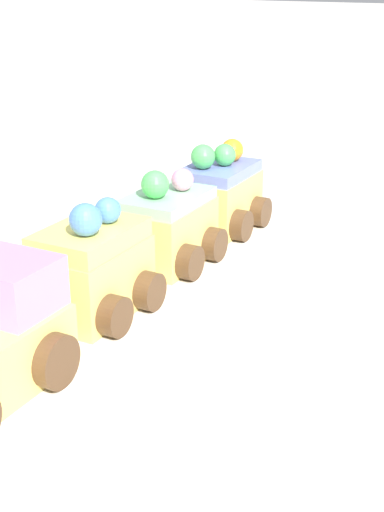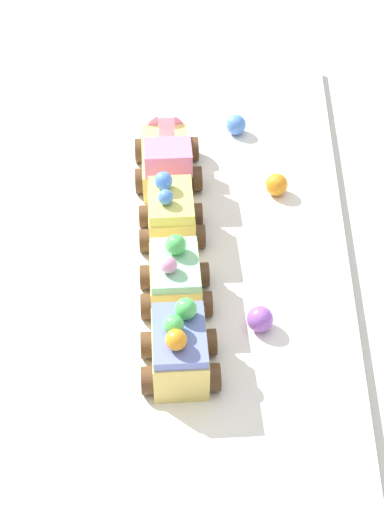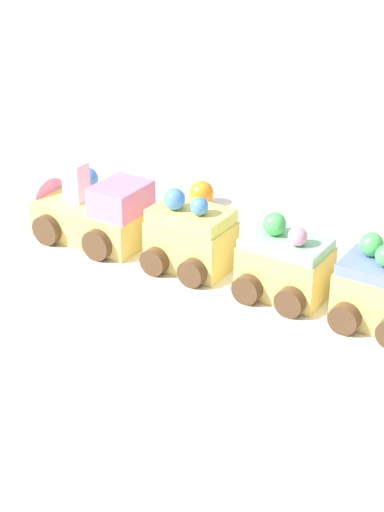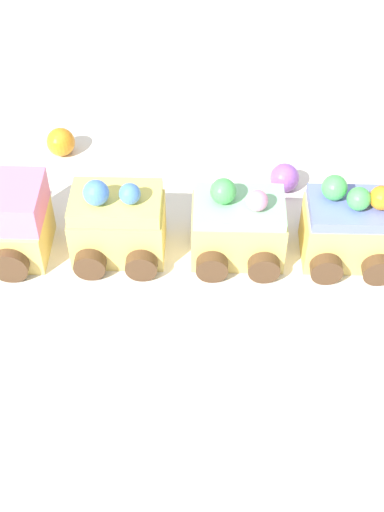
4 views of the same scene
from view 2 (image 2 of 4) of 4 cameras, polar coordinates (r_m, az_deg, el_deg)
The scene contains 9 objects.
ground_plane at distance 0.77m, azimuth -2.81°, elevation 0.38°, with size 10.00×10.00×0.00m, color beige.
display_board at distance 0.76m, azimuth -2.82°, elevation 0.71°, with size 0.77×0.40×0.01m, color white.
cake_train_locomotive at distance 0.84m, azimuth -2.00°, elevation 8.22°, with size 0.14×0.09×0.07m.
cake_car_lemon at distance 0.75m, azimuth -1.70°, elevation 3.20°, with size 0.08×0.08×0.07m.
cake_car_mint at distance 0.68m, azimuth -1.36°, elevation -1.96°, with size 0.08×0.08×0.07m.
cake_car_blueberry at distance 0.62m, azimuth -1.00°, elevation -7.53°, with size 0.08×0.08×0.07m.
gumball_orange at distance 0.82m, azimuth 6.78°, elevation 5.69°, with size 0.03×0.03×0.03m, color orange.
gumball_purple at distance 0.67m, azimuth 5.47°, elevation -5.04°, with size 0.02×0.02×0.02m, color #9956C6.
gumball_blue at distance 0.91m, azimuth 3.54°, elevation 10.44°, with size 0.03×0.03×0.03m, color #4C84E0.
Camera 2 is at (-0.55, -0.07, 0.53)m, focal length 50.00 mm.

